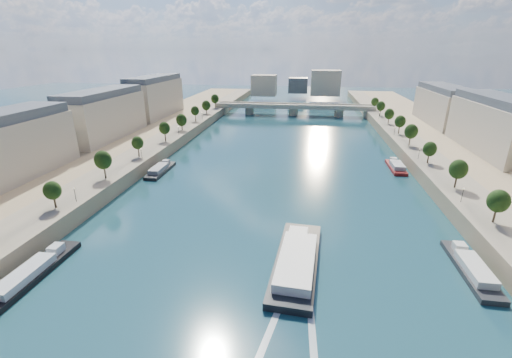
% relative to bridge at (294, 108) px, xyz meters
% --- Properties ---
extents(ground, '(700.00, 700.00, 0.00)m').
position_rel_bridge_xyz_m(ground, '(0.00, -140.09, -5.08)').
color(ground, '#0B2D34').
rests_on(ground, ground).
extents(quay_left, '(44.00, 520.00, 5.00)m').
position_rel_bridge_xyz_m(quay_left, '(-72.00, -140.09, -2.58)').
color(quay_left, '#9E8460').
rests_on(quay_left, ground).
extents(quay_right, '(44.00, 520.00, 5.00)m').
position_rel_bridge_xyz_m(quay_right, '(72.00, -140.09, -2.58)').
color(quay_right, '#9E8460').
rests_on(quay_right, ground).
extents(pave_left, '(14.00, 520.00, 0.10)m').
position_rel_bridge_xyz_m(pave_left, '(-57.00, -140.09, -0.03)').
color(pave_left, gray).
rests_on(pave_left, quay_left).
extents(pave_right, '(14.00, 520.00, 0.10)m').
position_rel_bridge_xyz_m(pave_right, '(57.00, -140.09, -0.03)').
color(pave_right, gray).
rests_on(pave_right, quay_right).
extents(trees_left, '(4.80, 268.80, 8.26)m').
position_rel_bridge_xyz_m(trees_left, '(-55.00, -138.09, 5.39)').
color(trees_left, '#382B1E').
rests_on(trees_left, ground).
extents(trees_right, '(4.80, 268.80, 8.26)m').
position_rel_bridge_xyz_m(trees_right, '(55.00, -130.09, 5.39)').
color(trees_right, '#382B1E').
rests_on(trees_right, ground).
extents(lamps_left, '(0.36, 200.36, 4.28)m').
position_rel_bridge_xyz_m(lamps_left, '(-52.50, -150.09, 2.70)').
color(lamps_left, black).
rests_on(lamps_left, ground).
extents(lamps_right, '(0.36, 200.36, 4.28)m').
position_rel_bridge_xyz_m(lamps_right, '(52.50, -135.09, 2.70)').
color(lamps_right, black).
rests_on(lamps_right, ground).
extents(buildings_left, '(16.00, 226.00, 23.20)m').
position_rel_bridge_xyz_m(buildings_left, '(-85.00, -128.09, 11.37)').
color(buildings_left, '#BAA98F').
rests_on(buildings_left, ground).
extents(skyline, '(79.00, 42.00, 22.00)m').
position_rel_bridge_xyz_m(skyline, '(3.19, 79.43, 9.57)').
color(skyline, '#BAA98F').
rests_on(skyline, ground).
extents(bridge, '(112.00, 12.00, 8.15)m').
position_rel_bridge_xyz_m(bridge, '(0.00, 0.00, 0.00)').
color(bridge, '#C1B79E').
rests_on(bridge, ground).
extents(tour_barge, '(11.17, 31.96, 4.26)m').
position_rel_bridge_xyz_m(tour_barge, '(8.69, -184.04, -3.83)').
color(tour_barge, black).
rests_on(tour_barge, ground).
extents(wake, '(10.75, 26.03, 0.04)m').
position_rel_bridge_xyz_m(wake, '(8.69, -200.55, -5.06)').
color(wake, silver).
rests_on(wake, ground).
extents(moored_barges_right, '(5.00, 158.43, 3.60)m').
position_rel_bridge_xyz_m(moored_barges_right, '(45.50, -194.44, -4.24)').
color(moored_barges_right, black).
rests_on(moored_barges_right, ground).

